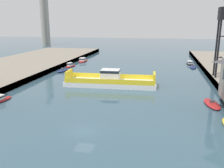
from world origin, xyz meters
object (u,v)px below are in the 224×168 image
moored_boat_mid_right (193,67)px  moored_boat_far_left (0,99)px  chain_ferry (110,81)px  moored_boat_mid_left (70,65)px  smokestack_distant_b (46,14)px  moored_boat_near_left (212,104)px  moored_boat_upstream_a (83,60)px  moored_boat_upstream_b (62,71)px  moored_boat_far_right (190,63)px  smokestack_distant_a (42,12)px

moored_boat_mid_right → moored_boat_far_left: (-38.86, -43.74, 0.20)m
chain_ferry → moored_boat_far_left: size_ratio=3.95×
moored_boat_mid_left → moored_boat_far_left: bearing=-88.9°
smokestack_distant_b → moored_boat_far_left: bearing=-67.8°
chain_ferry → moored_boat_near_left: bearing=-25.1°
moored_boat_near_left → moored_boat_upstream_a: moored_boat_upstream_a is taller
moored_boat_mid_right → moored_boat_upstream_b: (-38.98, -14.75, 0.04)m
moored_boat_mid_right → smokestack_distant_b: size_ratio=0.17×
moored_boat_far_right → moored_boat_upstream_b: (-38.57, -21.59, -0.15)m
moored_boat_near_left → moored_boat_upstream_b: size_ratio=1.17×
moored_boat_upstream_b → chain_ferry: bearing=-36.9°
moored_boat_upstream_a → smokestack_distant_a: smokestack_distant_a is taller
moored_boat_near_left → smokestack_distant_a: smokestack_distant_a is taller
chain_ferry → moored_boat_far_right: (20.94, 34.83, -0.68)m
moored_boat_far_left → smokestack_distant_b: smokestack_distant_b is taller
moored_boat_upstream_a → smokestack_distant_b: (-44.35, 60.75, 18.52)m
moored_boat_near_left → moored_boat_upstream_a: (-38.33, 42.24, 0.32)m
chain_ferry → moored_boat_upstream_b: size_ratio=3.78×
smokestack_distant_a → smokestack_distant_b: (0.95, 2.55, -1.56)m
moored_boat_mid_left → moored_boat_upstream_a: 11.48m
smokestack_distant_b → moored_boat_upstream_b: bearing=-61.0°
chain_ferry → moored_boat_far_left: chain_ferry is taller
smokestack_distant_a → chain_ferry: bearing=-55.2°
moored_boat_near_left → moored_boat_upstream_b: moored_boat_upstream_b is taller
moored_boat_mid_left → moored_boat_upstream_a: size_ratio=0.71×
moored_boat_far_right → moored_boat_upstream_b: 44.20m
chain_ferry → smokestack_distant_b: smokestack_distant_b is taller
moored_boat_mid_left → moored_boat_upstream_a: (0.49, 11.47, 0.01)m
smokestack_distant_b → smokestack_distant_a: bearing=-110.4°
moored_boat_mid_left → moored_boat_upstream_b: 7.88m
moored_boat_mid_right → smokestack_distant_a: 107.12m
smokestack_distant_a → smokestack_distant_b: 3.14m
moored_boat_mid_left → moored_boat_far_left: moored_boat_mid_left is taller
chain_ferry → moored_boat_upstream_b: chain_ferry is taller
moored_boat_mid_left → smokestack_distant_b: bearing=121.3°
moored_boat_far_left → moored_boat_far_right: moored_boat_far_left is taller
moored_boat_far_left → smokestack_distant_b: size_ratio=0.15×
moored_boat_mid_right → moored_boat_upstream_b: moored_boat_upstream_b is taller
moored_boat_upstream_a → smokestack_distant_a: (-45.30, 58.19, 20.08)m
chain_ferry → moored_boat_upstream_a: size_ratio=2.68×
chain_ferry → moored_boat_near_left: size_ratio=3.24×
moored_boat_upstream_b → smokestack_distant_b: smokestack_distant_b is taller
moored_boat_near_left → moored_boat_mid_right: size_ratio=1.07×
chain_ferry → smokestack_distant_a: (-63.01, 90.76, 19.51)m
moored_boat_upstream_a → moored_boat_upstream_b: 19.33m
chain_ferry → moored_boat_near_left: (20.62, -9.68, -0.89)m
chain_ferry → moored_boat_near_left: chain_ferry is taller
moored_boat_mid_right → moored_boat_near_left: bearing=-91.1°
moored_boat_upstream_a → smokestack_distant_a: 76.43m
moored_boat_upstream_a → smokestack_distant_b: smokestack_distant_b is taller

